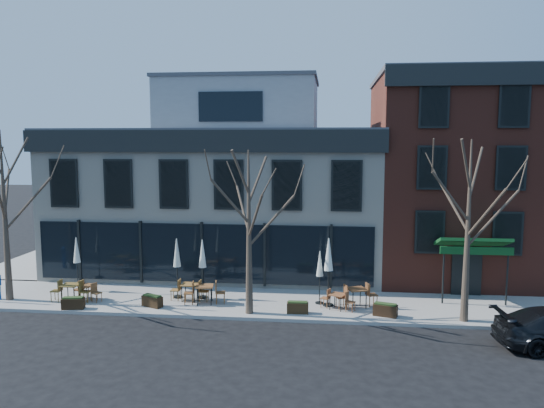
# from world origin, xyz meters

# --- Properties ---
(ground) EXTENTS (120.00, 120.00, 0.00)m
(ground) POSITION_xyz_m (0.00, 0.00, 0.00)
(ground) COLOR black
(ground) RESTS_ON ground
(sidewalk_front) EXTENTS (33.50, 4.70, 0.15)m
(sidewalk_front) POSITION_xyz_m (3.25, -2.15, 0.07)
(sidewalk_front) COLOR gray
(sidewalk_front) RESTS_ON ground
(sidewalk_side) EXTENTS (4.50, 12.00, 0.15)m
(sidewalk_side) POSITION_xyz_m (-11.25, 6.00, 0.07)
(sidewalk_side) COLOR gray
(sidewalk_side) RESTS_ON ground
(corner_building) EXTENTS (18.39, 10.39, 11.10)m
(corner_building) POSITION_xyz_m (0.07, 5.07, 4.72)
(corner_building) COLOR beige
(corner_building) RESTS_ON ground
(red_brick_building) EXTENTS (8.20, 11.78, 11.18)m
(red_brick_building) POSITION_xyz_m (13.00, 4.98, 5.64)
(red_brick_building) COLOR maroon
(red_brick_building) RESTS_ON ground
(tree_corner) EXTENTS (3.93, 3.98, 7.92)m
(tree_corner) POSITION_xyz_m (-8.49, -3.20, 4.25)
(tree_corner) COLOR #382B21
(tree_corner) RESTS_ON sidewalk_front
(tree_mid) EXTENTS (3.50, 3.55, 7.04)m
(tree_mid) POSITION_xyz_m (3.01, -3.90, 3.79)
(tree_mid) COLOR #382B21
(tree_mid) RESTS_ON sidewalk_front
(tree_right) EXTENTS (3.72, 3.77, 7.48)m
(tree_right) POSITION_xyz_m (12.01, -3.90, 4.02)
(tree_right) COLOR #382B21
(tree_right) RESTS_ON sidewalk_front
(cafe_set_0) EXTENTS (1.89, 0.76, 1.00)m
(cafe_set_0) POSITION_xyz_m (-5.47, -3.19, 0.66)
(cafe_set_0) COLOR brown
(cafe_set_0) RESTS_ON sidewalk_front
(cafe_set_1) EXTENTS (1.66, 1.06, 0.86)m
(cafe_set_1) POSITION_xyz_m (-4.82, -2.85, 0.59)
(cafe_set_1) COLOR brown
(cafe_set_1) RESTS_ON sidewalk_front
(cafe_set_2) EXTENTS (1.85, 0.75, 0.97)m
(cafe_set_2) POSITION_xyz_m (-0.03, -2.42, 0.65)
(cafe_set_2) COLOR brown
(cafe_set_2) RESTS_ON sidewalk_front
(cafe_set_3) EXTENTS (1.98, 0.89, 1.02)m
(cafe_set_3) POSITION_xyz_m (0.76, -2.79, 0.67)
(cafe_set_3) COLOR brown
(cafe_set_3) RESTS_ON sidewalk_front
(cafe_set_4) EXTENTS (1.63, 1.03, 0.85)m
(cafe_set_4) POSITION_xyz_m (6.81, -2.97, 0.59)
(cafe_set_4) COLOR brown
(cafe_set_4) RESTS_ON sidewalk_front
(cafe_set_5) EXTENTS (2.00, 1.16, 1.03)m
(cafe_set_5) POSITION_xyz_m (7.66, -2.53, 0.68)
(cafe_set_5) COLOR brown
(cafe_set_5) RESTS_ON sidewalk_front
(umbrella_0) EXTENTS (0.43, 0.43, 2.67)m
(umbrella_0) POSITION_xyz_m (-6.04, -1.35, 2.04)
(umbrella_0) COLOR black
(umbrella_0) RESTS_ON sidewalk_front
(umbrella_1) EXTENTS (0.45, 0.45, 2.84)m
(umbrella_1) POSITION_xyz_m (-0.75, -1.99, 2.16)
(umbrella_1) COLOR black
(umbrella_1) RESTS_ON sidewalk_front
(umbrella_2) EXTENTS (0.45, 0.45, 2.80)m
(umbrella_2) POSITION_xyz_m (0.47, -1.91, 2.13)
(umbrella_2) COLOR black
(umbrella_2) RESTS_ON sidewalk_front
(umbrella_3) EXTENTS (0.39, 0.39, 2.44)m
(umbrella_3) POSITION_xyz_m (5.99, -2.21, 1.87)
(umbrella_3) COLOR black
(umbrella_3) RESTS_ON sidewalk_front
(umbrella_4) EXTENTS (0.50, 0.50, 3.09)m
(umbrella_4) POSITION_xyz_m (6.38, -2.48, 2.33)
(umbrella_4) COLOR black
(umbrella_4) RESTS_ON sidewalk_front
(planter_0) EXTENTS (1.01, 0.54, 0.54)m
(planter_0) POSITION_xyz_m (-4.86, -4.19, 0.42)
(planter_0) COLOR black
(planter_0) RESTS_ON sidewalk_front
(planter_1) EXTENTS (1.03, 0.75, 0.54)m
(planter_1) POSITION_xyz_m (-1.48, -3.50, 0.42)
(planter_1) COLOR black
(planter_1) RESTS_ON sidewalk_front
(planter_2) EXTENTS (0.93, 0.40, 0.52)m
(planter_2) POSITION_xyz_m (5.08, -3.68, 0.41)
(planter_2) COLOR #302010
(planter_2) RESTS_ON sidewalk_front
(planter_3) EXTENTS (1.08, 0.68, 0.56)m
(planter_3) POSITION_xyz_m (8.81, -3.67, 0.43)
(planter_3) COLOR black
(planter_3) RESTS_ON sidewalk_front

